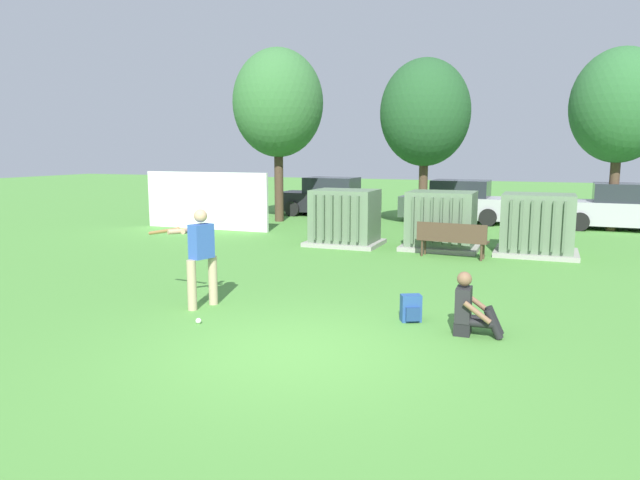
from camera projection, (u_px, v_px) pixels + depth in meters
name	position (u px, v px, depth m)	size (l,w,h in m)	color
ground_plane	(293.00, 351.00, 8.04)	(96.00, 96.00, 0.00)	#51933D
fence_panel	(206.00, 201.00, 20.43)	(4.80, 0.12, 2.00)	white
transformer_west	(345.00, 218.00, 16.99)	(2.10, 1.70, 1.62)	#9E9B93
transformer_mid_west	(441.00, 221.00, 16.25)	(2.10, 1.70, 1.62)	#9E9B93
transformer_mid_east	(537.00, 225.00, 15.35)	(2.10, 1.70, 1.62)	#9E9B93
park_bench	(452.00, 238.00, 14.92)	(1.83, 0.57, 0.92)	#4C3828
batter	(199.00, 252.00, 10.20)	(1.60, 0.78, 1.74)	tan
sports_ball	(198.00, 321.00, 9.32)	(0.09, 0.09, 0.09)	white
seated_spectator	(470.00, 310.00, 8.71)	(0.73, 0.55, 0.96)	black
backpack	(411.00, 309.00, 9.41)	(0.38, 0.36, 0.44)	#264C8C
tree_left	(278.00, 103.00, 22.15)	(3.44, 3.44, 6.58)	#4C3828
tree_center_left	(425.00, 113.00, 19.78)	(3.05, 3.05, 5.84)	#4C3828
tree_center_right	(620.00, 106.00, 19.44)	(3.22, 3.22, 6.15)	#4C3828
parked_car_leftmost	(329.00, 198.00, 24.75)	(4.21, 1.93, 1.62)	black
parked_car_left_of_center	(457.00, 203.00, 22.49)	(4.24, 1.99, 1.62)	#B2B2B7
parked_car_right_of_center	(622.00, 208.00, 20.24)	(4.23, 1.98, 1.62)	#B2B2B7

